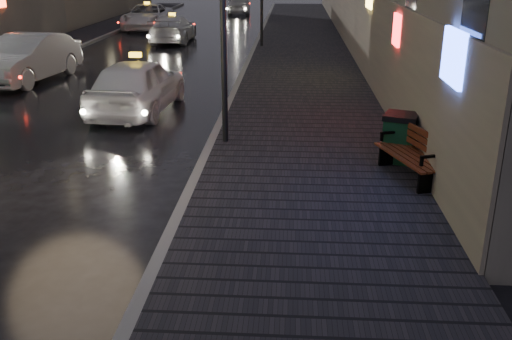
# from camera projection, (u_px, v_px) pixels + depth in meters

# --- Properties ---
(ground) EXTENTS (120.00, 120.00, 0.00)m
(ground) POSITION_uv_depth(u_px,v_px,m) (56.00, 270.00, 8.44)
(ground) COLOR black
(ground) RESTS_ON ground
(sidewalk) EXTENTS (4.60, 58.00, 0.15)m
(sidewalk) POSITION_uv_depth(u_px,v_px,m) (302.00, 51.00, 27.81)
(sidewalk) COLOR black
(sidewalk) RESTS_ON ground
(curb) EXTENTS (0.20, 58.00, 0.15)m
(curb) POSITION_uv_depth(u_px,v_px,m) (253.00, 50.00, 27.96)
(curb) COLOR slate
(curb) RESTS_ON ground
(sidewalk_far) EXTENTS (2.40, 58.00, 0.15)m
(sidewalk_far) POSITION_uv_depth(u_px,v_px,m) (51.00, 48.00, 28.57)
(sidewalk_far) COLOR black
(sidewalk_far) RESTS_ON ground
(curb_far) EXTENTS (0.20, 58.00, 0.15)m
(curb_far) POSITION_uv_depth(u_px,v_px,m) (76.00, 48.00, 28.49)
(curb_far) COLOR slate
(curb_far) RESTS_ON ground
(bench) EXTENTS (1.25, 2.03, 0.98)m
(bench) POSITION_uv_depth(u_px,v_px,m) (414.00, 154.00, 11.44)
(bench) COLOR black
(bench) RESTS_ON sidewalk
(trash_bin) EXTENTS (0.89, 0.89, 1.06)m
(trash_bin) POSITION_uv_depth(u_px,v_px,m) (400.00, 137.00, 12.37)
(trash_bin) COLOR black
(trash_bin) RESTS_ON sidewalk
(taxi_near) EXTENTS (2.24, 4.90, 1.63)m
(taxi_near) POSITION_uv_depth(u_px,v_px,m) (137.00, 85.00, 16.81)
(taxi_near) COLOR white
(taxi_near) RESTS_ON ground
(car_left_mid) EXTENTS (2.42, 5.37, 1.71)m
(car_left_mid) POSITION_uv_depth(u_px,v_px,m) (27.00, 58.00, 20.98)
(car_left_mid) COLOR #A7A8B0
(car_left_mid) RESTS_ON ground
(taxi_mid) EXTENTS (2.07, 4.93, 1.42)m
(taxi_mid) POSITION_uv_depth(u_px,v_px,m) (173.00, 29.00, 30.83)
(taxi_mid) COLOR silver
(taxi_mid) RESTS_ON ground
(taxi_far) EXTENTS (2.74, 5.70, 1.57)m
(taxi_far) POSITION_uv_depth(u_px,v_px,m) (148.00, 17.00, 36.48)
(taxi_far) COLOR silver
(taxi_far) RESTS_ON ground
(car_far) EXTENTS (2.02, 4.46, 1.48)m
(car_far) POSITION_uv_depth(u_px,v_px,m) (239.00, 5.00, 46.05)
(car_far) COLOR #A1A2A9
(car_far) RESTS_ON ground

